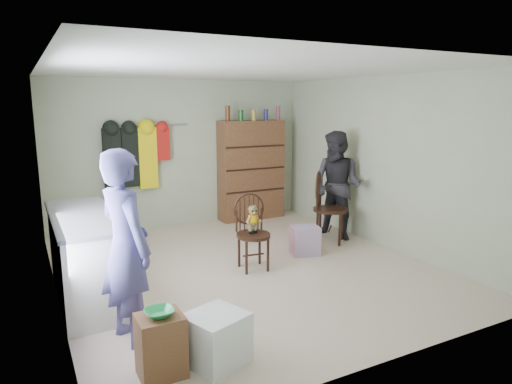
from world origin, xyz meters
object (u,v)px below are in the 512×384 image
counter (86,256)px  dresser (251,170)px  chair_far (326,204)px  chair_front (252,227)px

counter → dresser: (3.20, 2.30, 0.44)m
chair_far → dresser: 1.90m
counter → dresser: dresser is taller
counter → chair_front: (2.02, -0.03, 0.08)m
counter → chair_far: chair_far is taller
chair_front → dresser: dresser is taller
chair_front → dresser: (1.18, 2.33, 0.36)m
counter → chair_front: chair_front is taller
chair_far → dresser: bearing=53.7°
dresser → chair_front: bearing=-116.8°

